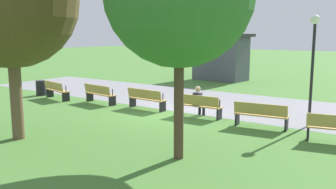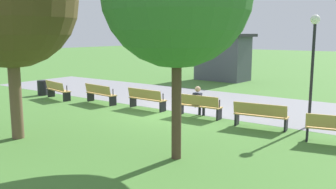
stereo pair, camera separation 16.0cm
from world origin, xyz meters
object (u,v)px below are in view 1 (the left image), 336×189
bench_2 (146,99)px  tree_1 (10,1)px  person_seated (199,100)px  bench_3 (199,105)px  lamp_post (313,49)px  kiosk (221,57)px  bench_1 (99,94)px  trash_bin (41,88)px  bench_0 (56,90)px  bench_4 (261,115)px

bench_2 → tree_1: tree_1 is taller
person_seated → bench_3: bearing=-59.9°
bench_3 → lamp_post: (3.85, 1.05, 2.21)m
tree_1 → kiosk: bearing=96.0°
bench_1 → kiosk: 11.25m
trash_bin → bench_0: bearing=-11.1°
bench_0 → tree_1: 7.86m
trash_bin → kiosk: bearing=67.8°
bench_1 → bench_3: size_ratio=1.01×
person_seated → trash_bin: 9.31m
tree_1 → kiosk: (-1.75, 16.72, -2.52)m
bench_0 → kiosk: kiosk is taller
bench_1 → kiosk: (0.40, 11.19, 1.16)m
person_seated → lamp_post: bearing=10.7°
kiosk → person_seated: bearing=-63.4°
bench_0 → trash_bin: bearing=-179.3°
bench_2 → lamp_post: lamp_post is taller
tree_1 → trash_bin: (-6.36, 5.43, -3.76)m
bench_3 → kiosk: size_ratio=0.45×
bench_1 → tree_1: size_ratio=0.30×
bench_1 → bench_2: size_ratio=1.01×
person_seated → bench_2: bearing=-179.2°
bench_1 → kiosk: bearing=95.0°
trash_bin → lamp_post: bearing=5.9°
bench_0 → bench_4: same height
tree_1 → trash_bin: size_ratio=7.91×
tree_1 → trash_bin: bearing=139.5°
bench_2 → bench_4: bearing=0.0°
bench_1 → bench_4: 7.77m
bench_0 → lamp_post: size_ratio=0.49×
bench_2 → trash_bin: bench_2 is taller
person_seated → trash_bin: size_ratio=1.54×
bench_2 → trash_bin: (-6.79, -0.31, -0.09)m
trash_bin → person_seated: bearing=2.8°
tree_1 → lamp_post: bearing=44.6°
lamp_post → kiosk: bearing=131.0°
bench_3 → kiosk: (-4.78, 10.97, 1.16)m
person_seated → trash_bin: person_seated is taller
bench_1 → tree_1: (2.15, -5.53, 3.68)m
bench_0 → lamp_post: lamp_post is taller
tree_1 → bench_3: bearing=62.2°
person_seated → kiosk: (-4.69, 10.83, 1.00)m
person_seated → trash_bin: bearing=-179.6°
bench_0 → bench_2: 5.19m
bench_4 → person_seated: (-2.68, 0.35, 0.16)m
bench_3 → lamp_post: lamp_post is taller
bench_4 → kiosk: bearing=116.3°
bench_1 → person_seated: (5.09, 0.35, 0.16)m
person_seated → tree_1: tree_1 is taller
bench_1 → tree_1: bearing=-61.6°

